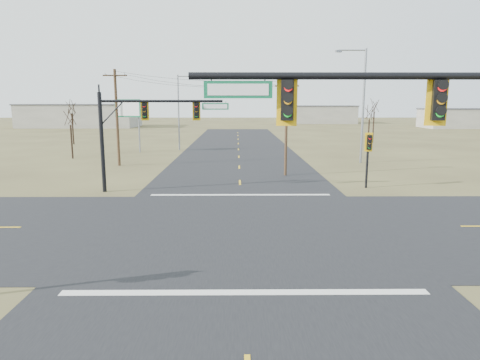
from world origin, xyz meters
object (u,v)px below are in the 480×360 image
(streetlight_c, at_px, (180,108))
(bare_tree_d, at_px, (375,105))
(highway_sign, at_px, (128,115))
(bare_tree_a, at_px, (70,116))
(pedestal_signal_ne, at_px, (369,147))
(bare_tree_c, at_px, (370,112))
(bare_tree_b, at_px, (71,106))
(mast_arm_near, at_px, (450,131))
(mast_arm_far, at_px, (146,120))
(utility_pole_near, at_px, (286,125))
(utility_pole_far, at_px, (117,116))
(streetlight_a, at_px, (361,100))

(streetlight_c, xyz_separation_m, bare_tree_d, (28.50, 10.46, 0.32))
(highway_sign, distance_m, bare_tree_a, 7.75)
(pedestal_signal_ne, bearing_deg, streetlight_c, 129.19)
(highway_sign, relative_size, bare_tree_d, 0.92)
(highway_sign, relative_size, bare_tree_c, 1.06)
(bare_tree_b, bearing_deg, bare_tree_d, 3.12)
(mast_arm_near, distance_m, bare_tree_c, 49.12)
(streetlight_c, bearing_deg, highway_sign, -152.59)
(mast_arm_near, height_order, bare_tree_d, mast_arm_near)
(bare_tree_c, bearing_deg, bare_tree_b, 173.28)
(highway_sign, height_order, bare_tree_d, bare_tree_d)
(mast_arm_near, relative_size, bare_tree_d, 1.51)
(mast_arm_far, xyz_separation_m, utility_pole_near, (10.35, 6.60, -0.70))
(utility_pole_far, height_order, bare_tree_c, utility_pole_far)
(bare_tree_b, bearing_deg, streetlight_a, -28.75)
(mast_arm_far, bearing_deg, highway_sign, 84.45)
(bare_tree_b, distance_m, bare_tree_d, 45.62)
(bare_tree_c, xyz_separation_m, bare_tree_d, (3.00, 7.50, 0.89))
(bare_tree_d, bearing_deg, mast_arm_near, -105.73)
(bare_tree_d, bearing_deg, streetlight_c, -159.85)
(pedestal_signal_ne, height_order, utility_pole_far, utility_pole_far)
(streetlight_c, bearing_deg, mast_arm_far, -82.37)
(streetlight_c, bearing_deg, bare_tree_d, 25.42)
(utility_pole_far, height_order, bare_tree_d, utility_pole_far)
(utility_pole_near, xyz_separation_m, utility_pole_far, (-15.75, 5.97, 0.58))
(streetlight_c, height_order, bare_tree_b, streetlight_c)
(mast_arm_near, distance_m, bare_tree_b, 60.51)
(pedestal_signal_ne, height_order, streetlight_c, streetlight_c)
(highway_sign, bearing_deg, pedestal_signal_ne, -30.33)
(pedestal_signal_ne, bearing_deg, bare_tree_c, 78.89)
(utility_pole_near, height_order, streetlight_a, streetlight_a)
(mast_arm_far, distance_m, streetlight_c, 26.67)
(highway_sign, xyz_separation_m, streetlight_a, (26.00, -9.78, 1.83))
(utility_pole_far, distance_m, streetlight_c, 14.73)
(mast_arm_near, xyz_separation_m, utility_pole_far, (-17.31, 30.47, -0.56))
(mast_arm_far, relative_size, streetlight_c, 0.92)
(mast_arm_near, bearing_deg, mast_arm_far, 135.18)
(pedestal_signal_ne, relative_size, bare_tree_b, 0.58)
(streetlight_c, bearing_deg, bare_tree_c, 11.90)
(utility_pole_near, relative_size, bare_tree_a, 1.38)
(pedestal_signal_ne, height_order, bare_tree_a, bare_tree_a)
(highway_sign, xyz_separation_m, bare_tree_b, (-10.91, 10.47, 1.02))
(utility_pole_near, xyz_separation_m, highway_sign, (-17.59, 17.54, 0.34))
(pedestal_signal_ne, bearing_deg, utility_pole_far, 157.35)
(mast_arm_far, xyz_separation_m, streetlight_c, (-1.10, 26.64, 0.46))
(mast_arm_near, height_order, bare_tree_a, mast_arm_near)
(mast_arm_far, bearing_deg, bare_tree_d, 31.31)
(mast_arm_near, bearing_deg, utility_pole_far, 131.15)
(mast_arm_far, height_order, pedestal_signal_ne, mast_arm_far)
(pedestal_signal_ne, xyz_separation_m, bare_tree_b, (-33.80, 33.52, 2.62))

